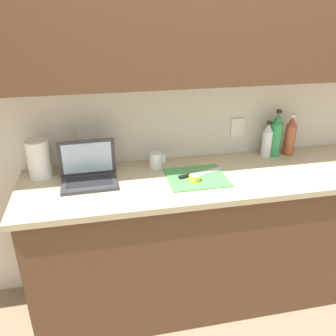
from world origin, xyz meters
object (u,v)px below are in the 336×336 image
Objects in this scene: knife at (194,174)px; cutting_board at (197,177)px; bottle_green_soda at (290,136)px; bottle_water_clear at (267,141)px; lemon_half_cut at (195,178)px; bottle_oil_tall at (276,135)px; paper_towel_roll at (39,159)px; laptop at (88,173)px; measuring_cup at (156,160)px.

cutting_board is at bearing -79.53° from knife.
bottle_green_soda is 0.16m from bottle_water_clear.
bottle_oil_tall is at bearing 23.24° from lemon_half_cut.
bottle_oil_tall is 1.47m from paper_towel_roll.
laptop is 1.15m from bottle_water_clear.
bottle_oil_tall reaches higher than bottle_green_soda.
paper_towel_roll is (-1.47, -0.02, -0.03)m from bottle_oil_tall.
bottle_oil_tall is (0.62, 0.26, 0.12)m from lemon_half_cut.
laptop is at bearing -165.40° from measuring_cup.
knife is at bearing -164.17° from bottle_green_soda.
bottle_green_soda is at bearing 0.58° from paper_towel_roll.
bottle_green_soda is at bearing -1.87° from knife.
paper_towel_roll is (-0.27, 0.12, 0.06)m from laptop.
lemon_half_cut is at bearing -51.66° from measuring_cup.
bottle_water_clear reaches higher than paper_towel_roll.
lemon_half_cut reaches higher than cutting_board.
laptop reaches higher than lemon_half_cut.
cutting_board is 1.12× the size of knife.
bottle_green_soda is (1.30, 0.14, 0.07)m from laptop.
bottle_green_soda is 0.91m from measuring_cup.
cutting_board is 5.20× the size of lemon_half_cut.
knife is 0.59m from bottle_water_clear.
laptop is 0.60m from lemon_half_cut.
cutting_board is 0.65m from bottle_oil_tall.
lemon_half_cut is 0.66× the size of measuring_cup.
bottle_water_clear reaches higher than laptop.
lemon_half_cut is at bearing -154.68° from bottle_water_clear.
measuring_cup is (-0.74, -0.03, -0.06)m from bottle_water_clear.
bottle_water_clear reaches higher than measuring_cup.
paper_towel_roll is at bearing 154.64° from laptop.
cutting_board is 0.91m from paper_towel_roll.
laptop is 1.31m from bottle_green_soda.
bottle_oil_tall reaches higher than knife.
measuring_cup is (-0.80, -0.03, -0.09)m from bottle_oil_tall.
paper_towel_roll is (-0.87, 0.18, 0.10)m from knife.
bottle_oil_tall is (1.20, 0.14, 0.09)m from laptop.
laptop reaches higher than paper_towel_roll.
lemon_half_cut is at bearing -16.18° from paper_towel_roll.
cutting_board is 0.03m from knife.
knife is 0.65m from bottle_oil_tall.
bottle_water_clear is at bearing 0.65° from paper_towel_roll.
lemon_half_cut is 0.30m from measuring_cup.
laptop is at bearing 156.37° from knife.
bottle_water_clear reaches higher than cutting_board.
knife is at bearing -7.08° from laptop.
cutting_board is 0.74m from bottle_green_soda.
paper_towel_roll is at bearing 166.84° from cutting_board.
measuring_cup is at bearing -1.50° from paper_towel_roll.
bottle_oil_tall is at bearing -180.00° from bottle_green_soda.
knife is 1.09× the size of bottle_green_soda.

